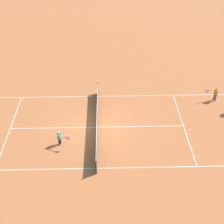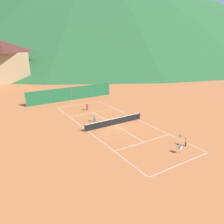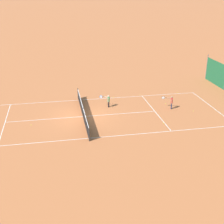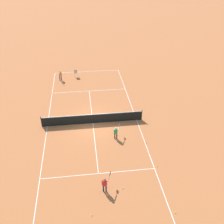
{
  "view_description": "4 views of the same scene",
  "coord_description": "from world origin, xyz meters",
  "px_view_note": "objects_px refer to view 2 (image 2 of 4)",
  "views": [
    {
      "loc": [
        -17.8,
        -0.64,
        14.63
      ],
      "look_at": [
        0.88,
        -1.11,
        0.72
      ],
      "focal_mm": 50.0,
      "sensor_mm": 36.0,
      "label": 1
    },
    {
      "loc": [
        -15.34,
        -23.88,
        11.35
      ],
      "look_at": [
        0.78,
        1.85,
        1.23
      ],
      "focal_mm": 35.0,
      "sensor_mm": 36.0,
      "label": 2
    },
    {
      "loc": [
        24.46,
        -2.13,
        10.57
      ],
      "look_at": [
        1.65,
        2.21,
        0.92
      ],
      "focal_mm": 50.0,
      "sensor_mm": 36.0,
      "label": 3
    },
    {
      "loc": [
        0.72,
        19.86,
        13.64
      ],
      "look_at": [
        -1.7,
        0.66,
        1.48
      ],
      "focal_mm": 42.0,
      "sensor_mm": 36.0,
      "label": 4
    }
  ],
  "objects_px": {
    "player_near_service": "(94,118)",
    "alpine_chalet": "(3,61)",
    "tennis_ball_by_net_right": "(139,134)",
    "tennis_ball_alley_left": "(81,111)",
    "tennis_net": "(114,122)",
    "player_far_service": "(186,140)",
    "tennis_ball_mid_court": "(68,117)",
    "tennis_ball_alley_right": "(107,110)",
    "ball_hopper": "(180,148)",
    "tennis_ball_far_corner": "(59,111)",
    "tennis_ball_near_corner": "(88,107)",
    "tennis_ball_service_box": "(76,123)",
    "player_near_baseline": "(87,106)"
  },
  "relations": [
    {
      "from": "player_near_service",
      "to": "ball_hopper",
      "type": "distance_m",
      "value": 13.3
    },
    {
      "from": "tennis_ball_far_corner",
      "to": "player_near_service",
      "type": "bearing_deg",
      "value": -71.75
    },
    {
      "from": "tennis_net",
      "to": "player_near_service",
      "type": "bearing_deg",
      "value": 125.86
    },
    {
      "from": "player_near_service",
      "to": "alpine_chalet",
      "type": "bearing_deg",
      "value": 98.89
    },
    {
      "from": "tennis_ball_alley_right",
      "to": "tennis_ball_mid_court",
      "type": "xyz_separation_m",
      "value": [
        -6.99,
        -0.04,
        0.0
      ]
    },
    {
      "from": "player_near_baseline",
      "to": "ball_hopper",
      "type": "relative_size",
      "value": 1.34
    },
    {
      "from": "tennis_ball_alley_left",
      "to": "tennis_ball_near_corner",
      "type": "bearing_deg",
      "value": 40.04
    },
    {
      "from": "tennis_ball_by_net_right",
      "to": "tennis_ball_alley_right",
      "type": "relative_size",
      "value": 1.0
    },
    {
      "from": "tennis_ball_by_net_right",
      "to": "tennis_ball_far_corner",
      "type": "relative_size",
      "value": 1.0
    },
    {
      "from": "player_far_service",
      "to": "ball_hopper",
      "type": "bearing_deg",
      "value": -156.38
    },
    {
      "from": "tennis_net",
      "to": "tennis_ball_far_corner",
      "type": "bearing_deg",
      "value": 113.06
    },
    {
      "from": "tennis_ball_alley_right",
      "to": "tennis_ball_mid_court",
      "type": "bearing_deg",
      "value": -179.65
    },
    {
      "from": "tennis_ball_alley_right",
      "to": "ball_hopper",
      "type": "relative_size",
      "value": 0.07
    },
    {
      "from": "player_near_service",
      "to": "tennis_ball_alley_left",
      "type": "bearing_deg",
      "value": 86.84
    },
    {
      "from": "tennis_ball_by_net_right",
      "to": "tennis_ball_far_corner",
      "type": "xyz_separation_m",
      "value": [
        -5.42,
        14.52,
        0.0
      ]
    },
    {
      "from": "player_far_service",
      "to": "tennis_ball_near_corner",
      "type": "bearing_deg",
      "value": 97.67
    },
    {
      "from": "tennis_ball_by_net_right",
      "to": "tennis_ball_alley_left",
      "type": "bearing_deg",
      "value": 101.84
    },
    {
      "from": "ball_hopper",
      "to": "tennis_ball_alley_left",
      "type": "bearing_deg",
      "value": 99.12
    },
    {
      "from": "player_far_service",
      "to": "player_near_service",
      "type": "bearing_deg",
      "value": 112.78
    },
    {
      "from": "tennis_net",
      "to": "player_near_baseline",
      "type": "distance_m",
      "value": 8.02
    },
    {
      "from": "tennis_ball_service_box",
      "to": "tennis_ball_mid_court",
      "type": "xyz_separation_m",
      "value": [
        -0.15,
        2.74,
        0.0
      ]
    },
    {
      "from": "tennis_ball_mid_court",
      "to": "ball_hopper",
      "type": "bearing_deg",
      "value": -70.85
    },
    {
      "from": "tennis_ball_by_net_right",
      "to": "player_near_baseline",
      "type": "bearing_deg",
      "value": 96.38
    },
    {
      "from": "tennis_net",
      "to": "tennis_ball_alley_right",
      "type": "bearing_deg",
      "value": 67.14
    },
    {
      "from": "player_near_baseline",
      "to": "tennis_ball_near_corner",
      "type": "xyz_separation_m",
      "value": [
        0.98,
        1.78,
        -0.67
      ]
    },
    {
      "from": "alpine_chalet",
      "to": "player_far_service",
      "type": "bearing_deg",
      "value": -77.82
    },
    {
      "from": "player_near_baseline",
      "to": "ball_hopper",
      "type": "distance_m",
      "value": 18.49
    },
    {
      "from": "tennis_ball_service_box",
      "to": "ball_hopper",
      "type": "height_order",
      "value": "ball_hopper"
    },
    {
      "from": "tennis_ball_by_net_right",
      "to": "tennis_ball_mid_court",
      "type": "bearing_deg",
      "value": 117.19
    },
    {
      "from": "tennis_net",
      "to": "player_far_service",
      "type": "bearing_deg",
      "value": -71.17
    },
    {
      "from": "player_far_service",
      "to": "tennis_ball_mid_court",
      "type": "distance_m",
      "value": 17.58
    },
    {
      "from": "tennis_net",
      "to": "tennis_ball_alley_right",
      "type": "relative_size",
      "value": 139.09
    },
    {
      "from": "tennis_ball_service_box",
      "to": "tennis_ball_by_net_right",
      "type": "bearing_deg",
      "value": -55.91
    },
    {
      "from": "player_near_service",
      "to": "tennis_ball_far_corner",
      "type": "relative_size",
      "value": 17.16
    },
    {
      "from": "tennis_ball_service_box",
      "to": "tennis_ball_mid_court",
      "type": "relative_size",
      "value": 1.0
    },
    {
      "from": "player_near_service",
      "to": "player_far_service",
      "type": "bearing_deg",
      "value": -67.22
    },
    {
      "from": "tennis_ball_alley_left",
      "to": "tennis_ball_by_net_right",
      "type": "bearing_deg",
      "value": -78.16
    },
    {
      "from": "tennis_ball_by_net_right",
      "to": "tennis_ball_near_corner",
      "type": "distance_m",
      "value": 14.06
    },
    {
      "from": "tennis_net",
      "to": "tennis_ball_by_net_right",
      "type": "height_order",
      "value": "tennis_net"
    },
    {
      "from": "player_near_baseline",
      "to": "tennis_ball_alley_left",
      "type": "distance_m",
      "value": 1.37
    },
    {
      "from": "player_far_service",
      "to": "tennis_ball_alley_right",
      "type": "height_order",
      "value": "player_far_service"
    },
    {
      "from": "player_near_baseline",
      "to": "tennis_ball_mid_court",
      "type": "xyz_separation_m",
      "value": [
        -4.02,
        -1.77,
        -0.67
      ]
    },
    {
      "from": "tennis_ball_mid_court",
      "to": "tennis_ball_alley_left",
      "type": "bearing_deg",
      "value": 31.4
    },
    {
      "from": "tennis_ball_mid_court",
      "to": "ball_hopper",
      "type": "relative_size",
      "value": 0.07
    },
    {
      "from": "tennis_ball_mid_court",
      "to": "ball_hopper",
      "type": "xyz_separation_m",
      "value": [
        5.78,
        -16.64,
        0.63
      ]
    },
    {
      "from": "player_near_service",
      "to": "player_far_service",
      "type": "xyz_separation_m",
      "value": [
        5.08,
        -12.1,
        0.05
      ]
    },
    {
      "from": "tennis_ball_mid_court",
      "to": "tennis_ball_near_corner",
      "type": "bearing_deg",
      "value": 35.38
    },
    {
      "from": "tennis_ball_alley_left",
      "to": "tennis_ball_by_net_right",
      "type": "relative_size",
      "value": 1.0
    },
    {
      "from": "tennis_net",
      "to": "tennis_ball_far_corner",
      "type": "distance_m",
      "value": 11.16
    },
    {
      "from": "tennis_ball_far_corner",
      "to": "tennis_ball_near_corner",
      "type": "relative_size",
      "value": 1.0
    }
  ]
}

